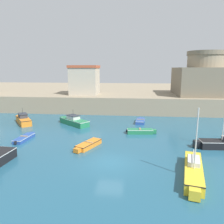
# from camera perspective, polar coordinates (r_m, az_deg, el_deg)

# --- Properties ---
(ground_plane) EXTENTS (200.00, 200.00, 0.00)m
(ground_plane) POSITION_cam_1_polar(r_m,az_deg,el_deg) (20.41, -0.62, -13.08)
(ground_plane) COLOR #235670
(quay_seawall) EXTENTS (120.00, 40.00, 3.17)m
(quay_seawall) POSITION_cam_1_polar(r_m,az_deg,el_deg) (59.00, 3.73, 4.68)
(quay_seawall) COLOR gray
(quay_seawall) RESTS_ON ground
(sailboat_black_1) EXTENTS (6.10, 1.82, 5.41)m
(sailboat_black_1) POSITION_cam_1_polar(r_m,az_deg,el_deg) (26.58, 27.30, -7.33)
(sailboat_black_1) COLOR black
(sailboat_black_1) RESTS_ON ground
(dinghy_blue_2) EXTENTS (1.26, 3.97, 0.53)m
(dinghy_blue_2) POSITION_cam_1_polar(r_m,az_deg,el_deg) (28.34, -21.90, -6.28)
(dinghy_blue_2) COLOR #284C9E
(dinghy_blue_2) RESTS_ON ground
(dinghy_green_3) EXTENTS (4.00, 1.35, 0.67)m
(dinghy_green_3) POSITION_cam_1_polar(r_m,az_deg,el_deg) (29.05, 7.50, -4.96)
(dinghy_green_3) COLOR #237A4C
(dinghy_green_3) RESTS_ON ground
(dinghy_blue_4) EXTENTS (1.56, 3.52, 0.61)m
(dinghy_blue_4) POSITION_cam_1_polar(r_m,az_deg,el_deg) (34.72, 7.42, -2.30)
(dinghy_blue_4) COLOR #284C9E
(dinghy_blue_4) RESTS_ON ground
(sailboat_yellow_5) EXTENTS (2.75, 7.01, 5.61)m
(sailboat_yellow_5) POSITION_cam_1_polar(r_m,az_deg,el_deg) (19.03, 20.51, -14.07)
(sailboat_yellow_5) COLOR yellow
(sailboat_yellow_5) RESTS_ON ground
(motorboat_green_6) EXTENTS (5.48, 4.82, 2.36)m
(motorboat_green_6) POSITION_cam_1_polar(r_m,az_deg,el_deg) (33.71, -9.99, -2.33)
(motorboat_green_6) COLOR #237A4C
(motorboat_green_6) RESTS_ON ground
(motorboat_orange_7) EXTENTS (4.41, 5.24, 2.44)m
(motorboat_orange_7) POSITION_cam_1_polar(r_m,az_deg,el_deg) (36.69, -22.18, -1.84)
(motorboat_orange_7) COLOR orange
(motorboat_orange_7) RESTS_ON ground
(dinghy_orange_8) EXTENTS (2.48, 3.98, 0.62)m
(dinghy_orange_8) POSITION_cam_1_polar(r_m,az_deg,el_deg) (24.07, -6.26, -8.49)
(dinghy_orange_8) COLOR orange
(dinghy_orange_8) RESTS_ON ground
(fortress) EXTENTS (11.18, 11.18, 8.54)m
(fortress) POSITION_cam_1_polar(r_m,az_deg,el_deg) (47.68, 22.99, 8.14)
(fortress) COLOR #796C57
(fortress) RESTS_ON quay_seawall
(harbor_shed_far_end) EXTENTS (5.66, 5.51, 5.83)m
(harbor_shed_far_end) POSITION_cam_1_polar(r_m,az_deg,el_deg) (45.31, -7.16, 8.34)
(harbor_shed_far_end) COLOR #BCB29E
(harbor_shed_far_end) RESTS_ON quay_seawall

